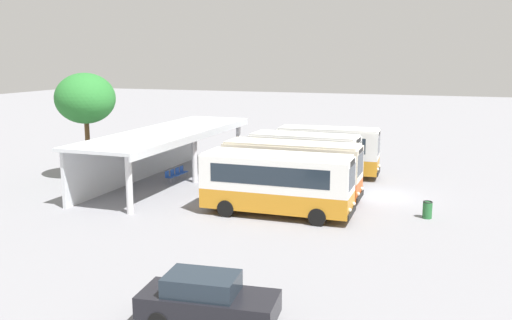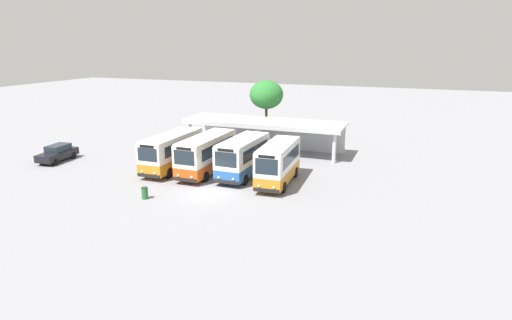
% 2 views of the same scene
% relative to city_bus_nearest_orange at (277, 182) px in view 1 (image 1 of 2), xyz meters
% --- Properties ---
extents(ground_plane, '(180.00, 180.00, 0.00)m').
position_rel_city_bus_nearest_orange_xyz_m(ground_plane, '(6.06, -4.82, -1.83)').
color(ground_plane, gray).
extents(city_bus_nearest_orange, '(2.47, 7.99, 3.31)m').
position_rel_city_bus_nearest_orange_xyz_m(city_bus_nearest_orange, '(0.00, 0.00, 0.00)').
color(city_bus_nearest_orange, black).
rests_on(city_bus_nearest_orange, ground).
extents(city_bus_second_in_row, '(2.41, 8.02, 3.38)m').
position_rel_city_bus_nearest_orange_xyz_m(city_bus_second_in_row, '(3.47, 0.17, 0.04)').
color(city_bus_second_in_row, black).
rests_on(city_bus_second_in_row, ground).
extents(city_bus_middle_cream, '(2.58, 7.04, 3.40)m').
position_rel_city_bus_nearest_orange_xyz_m(city_bus_middle_cream, '(6.94, 0.34, 0.04)').
color(city_bus_middle_cream, black).
rests_on(city_bus_middle_cream, ground).
extents(city_bus_fourth_amber, '(2.55, 7.08, 3.41)m').
position_rel_city_bus_nearest_orange_xyz_m(city_bus_fourth_amber, '(10.41, -0.44, 0.05)').
color(city_bus_fourth_amber, black).
rests_on(city_bus_fourth_amber, ground).
extents(parked_car_flank, '(2.19, 4.47, 1.62)m').
position_rel_city_bus_nearest_orange_xyz_m(parked_car_flank, '(-12.22, -1.57, -1.00)').
color(parked_car_flank, black).
rests_on(parked_car_flank, ground).
extents(terminal_canopy, '(17.14, 4.83, 3.40)m').
position_rel_city_bus_nearest_orange_xyz_m(terminal_canopy, '(5.64, 9.97, 0.77)').
color(terminal_canopy, silver).
rests_on(terminal_canopy, ground).
extents(waiting_chair_end_by_column, '(0.45, 0.45, 0.86)m').
position_rel_city_bus_nearest_orange_xyz_m(waiting_chair_end_by_column, '(4.62, 8.88, -1.30)').
color(waiting_chair_end_by_column, slate).
rests_on(waiting_chair_end_by_column, ground).
extents(waiting_chair_second_from_end, '(0.45, 0.45, 0.86)m').
position_rel_city_bus_nearest_orange_xyz_m(waiting_chair_second_from_end, '(5.25, 8.82, -1.30)').
color(waiting_chair_second_from_end, slate).
rests_on(waiting_chair_second_from_end, ground).
extents(waiting_chair_middle_seat, '(0.45, 0.45, 0.86)m').
position_rel_city_bus_nearest_orange_xyz_m(waiting_chair_middle_seat, '(5.89, 8.80, -1.30)').
color(waiting_chair_middle_seat, slate).
rests_on(waiting_chair_middle_seat, ground).
extents(waiting_chair_fourth_seat, '(0.45, 0.45, 0.86)m').
position_rel_city_bus_nearest_orange_xyz_m(waiting_chair_fourth_seat, '(6.52, 8.80, -1.30)').
color(waiting_chair_fourth_seat, slate).
rests_on(waiting_chair_fourth_seat, ground).
extents(roadside_tree_behind_canopy, '(3.95, 3.95, 7.19)m').
position_rel_city_bus_nearest_orange_xyz_m(roadside_tree_behind_canopy, '(4.02, 14.60, 3.65)').
color(roadside_tree_behind_canopy, brown).
rests_on(roadside_tree_behind_canopy, ground).
extents(litter_bin_apron, '(0.49, 0.49, 0.90)m').
position_rel_city_bus_nearest_orange_xyz_m(litter_bin_apron, '(2.16, -7.49, -1.37)').
color(litter_bin_apron, '#266633').
rests_on(litter_bin_apron, ground).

